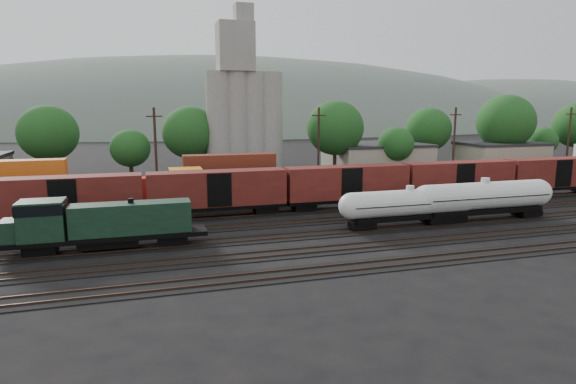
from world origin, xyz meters
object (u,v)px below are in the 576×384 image
object	(u,v)px
green_locomotive	(96,223)
grain_silo	(244,112)
orange_locomotive	(225,186)
tank_car_a	(409,204)

from	to	relation	value
green_locomotive	grain_silo	distance (m)	46.86
green_locomotive	orange_locomotive	size ratio (longest dim) A/B	0.88
grain_silo	orange_locomotive	bearing A→B (deg)	-106.31
green_locomotive	orange_locomotive	bearing A→B (deg)	48.39
green_locomotive	grain_silo	bearing A→B (deg)	62.96
orange_locomotive	grain_silo	size ratio (longest dim) A/B	0.64
tank_car_a	orange_locomotive	xyz separation A→B (m)	(-16.24, 15.00, 0.26)
tank_car_a	orange_locomotive	distance (m)	22.11
grain_silo	green_locomotive	bearing A→B (deg)	-117.04
orange_locomotive	tank_car_a	bearing A→B (deg)	-42.72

